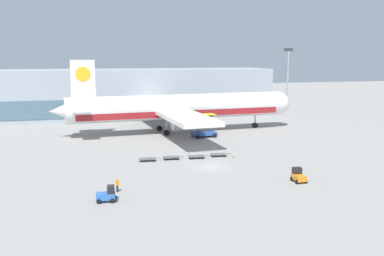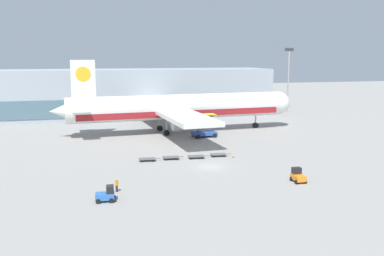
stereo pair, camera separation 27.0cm
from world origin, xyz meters
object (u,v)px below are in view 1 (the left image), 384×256
Objects in this scene: baggage_dolly_third at (196,156)px; traffic_cone_near at (233,156)px; baggage_dolly_trail at (219,154)px; ground_crew_near at (117,184)px; baggage_tug_mid at (298,176)px; airplane_main at (177,108)px; baggage_tug_foreground at (107,195)px; scissor_lift_loader at (204,128)px; light_mast at (288,75)px; baggage_dolly_second at (171,157)px; baggage_dolly_lead at (147,159)px.

traffic_cone_near reaches higher than baggage_dolly_third.
ground_crew_near is at bearing -135.60° from baggage_dolly_trail.
baggage_tug_mid is 18.86m from baggage_dolly_trail.
baggage_tug_foreground is at bearing -116.62° from airplane_main.
baggage_tug_mid is at bearing -88.57° from scissor_lift_loader.
airplane_main reaches higher than baggage_tug_foreground.
baggage_tug_mid is at bearing -54.28° from baggage_dolly_third.
baggage_tug_mid is at bearing 8.16° from baggage_tug_foreground.
traffic_cone_near is (6.58, -0.91, -0.08)m from baggage_dolly_third.
scissor_lift_loader is 1.43× the size of baggage_dolly_third.
scissor_lift_loader is 2.09× the size of baggage_tug_foreground.
airplane_main is 15.46× the size of baggage_dolly_trail.
baggage_dolly_second is at bearing -132.93° from light_mast.
baggage_tug_mid reaches higher than baggage_dolly_third.
baggage_tug_foreground is at bearing -69.31° from ground_crew_near.
baggage_tug_foreground reaches higher than traffic_cone_near.
baggage_dolly_second is (-14.72, 17.87, -0.49)m from baggage_tug_mid.
traffic_cone_near is (4.03, -27.21, -5.53)m from airplane_main.
baggage_dolly_lead is 1.00× the size of baggage_dolly_trail.
baggage_dolly_trail is (12.89, 0.17, 0.00)m from baggage_dolly_lead.
baggage_tug_foreground is (-19.35, -45.21, -4.96)m from airplane_main.
baggage_tug_foreground is at bearing -132.15° from baggage_dolly_trail.
baggage_dolly_second is 4.49m from baggage_dolly_third.
baggage_dolly_third is at bearing 3.48° from baggage_dolly_lead.
baggage_dolly_trail is at bearing 11.10° from baggage_dolly_third.
baggage_dolly_third is (4.47, -0.44, 0.00)m from baggage_dolly_second.
light_mast is 53.14m from scissor_lift_loader.
baggage_dolly_second is (-7.02, -25.87, -5.45)m from airplane_main.
airplane_main reaches higher than baggage_dolly_second.
baggage_tug_mid is 25.90m from baggage_dolly_lead.
baggage_dolly_second is at bearing 7.56° from baggage_dolly_lead.
baggage_tug_foreground is 3.84m from ground_crew_near.
baggage_dolly_lead and baggage_dolly_trail have the same top height.
scissor_lift_loader is 2.93× the size of ground_crew_near.
ground_crew_near is 26.21m from traffic_cone_near.
baggage_tug_mid is 25.56m from ground_crew_near.
traffic_cone_near reaches higher than baggage_dolly_lead.
traffic_cone_near is at bearing -85.02° from airplane_main.
traffic_cone_near is at bearing 42.63° from baggage_tug_foreground.
airplane_main reaches higher than scissor_lift_loader.
baggage_dolly_trail is (21.04, 19.34, -0.49)m from baggage_tug_foreground.
baggage_dolly_second is 8.71m from baggage_dolly_trail.
ground_crew_near is (-10.76, -15.85, 0.70)m from baggage_dolly_second.
airplane_main reaches higher than traffic_cone_near.
baggage_dolly_lead is at bearing 112.07° from ground_crew_near.
baggage_dolly_trail is (8.71, -0.00, 0.00)m from baggage_dolly_second.
ground_crew_near is (-60.89, -69.73, -10.88)m from light_mast.
ground_crew_near is 2.89× the size of traffic_cone_near.
baggage_dolly_third is 6.65m from traffic_cone_near.
airplane_main is at bearing 98.43° from traffic_cone_near.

